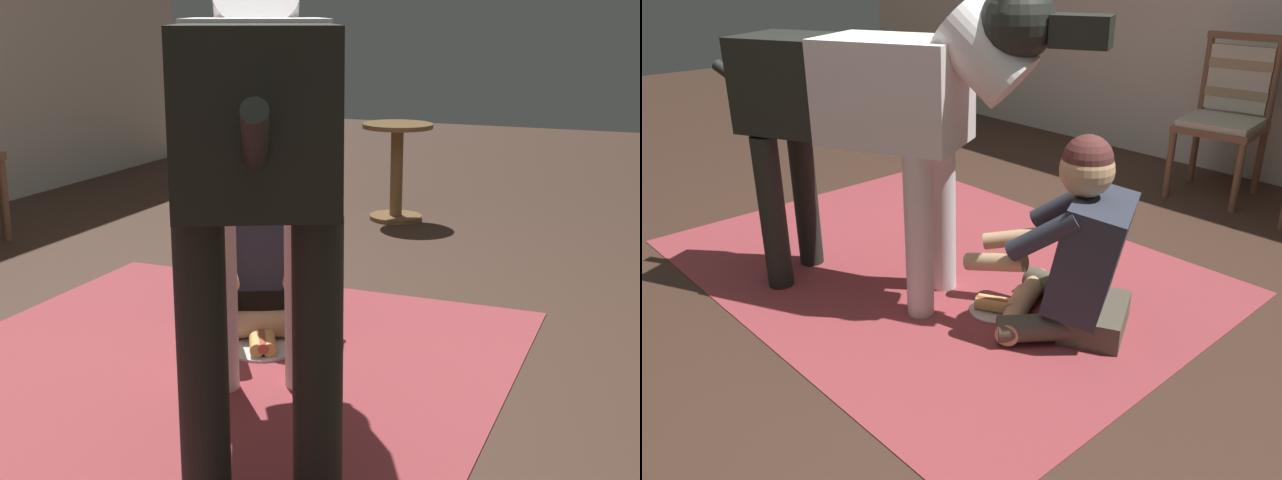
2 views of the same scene
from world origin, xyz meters
TOP-DOWN VIEW (x-y plane):
  - ground_plane at (0.00, 0.00)m, footprint 13.72×13.72m
  - area_rug at (-0.21, 0.32)m, footprint 2.57×1.91m
  - dining_chair_left_of_pair at (0.21, 2.36)m, footprint 0.52×0.52m
  - person_sitting_on_floor at (0.61, 0.36)m, footprint 0.72×0.63m
  - large_dog at (-0.15, -0.01)m, footprint 1.58×0.88m
  - hot_dog_on_plate at (0.31, 0.22)m, footprint 0.23×0.23m

SIDE VIEW (x-z plane):
  - ground_plane at x=0.00m, z-range 0.00..0.00m
  - area_rug at x=-0.21m, z-range 0.00..0.01m
  - hot_dog_on_plate at x=0.31m, z-range -0.01..0.06m
  - person_sitting_on_floor at x=0.61m, z-range -0.07..0.74m
  - dining_chair_left_of_pair at x=0.21m, z-range 0.05..1.03m
  - large_dog at x=-0.15m, z-range 0.20..1.56m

